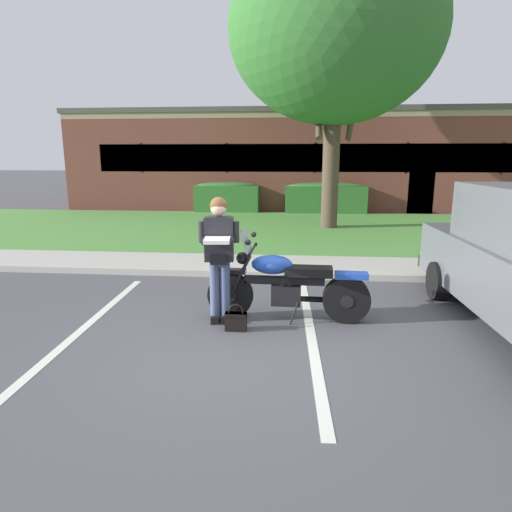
# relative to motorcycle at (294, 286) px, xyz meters

# --- Properties ---
(ground_plane) EXTENTS (140.00, 140.00, 0.00)m
(ground_plane) POSITION_rel_motorcycle_xyz_m (-0.61, -0.72, -0.49)
(ground_plane) COLOR #4C4C51
(curb_strip) EXTENTS (60.00, 0.20, 0.12)m
(curb_strip) POSITION_rel_motorcycle_xyz_m (-0.61, 2.18, -0.43)
(curb_strip) COLOR #B7B2A8
(curb_strip) RESTS_ON ground
(concrete_walk) EXTENTS (60.00, 1.50, 0.08)m
(concrete_walk) POSITION_rel_motorcycle_xyz_m (-0.61, 3.03, -0.45)
(concrete_walk) COLOR #B7B2A8
(concrete_walk) RESTS_ON ground
(grass_lawn) EXTENTS (60.00, 8.05, 0.06)m
(grass_lawn) POSITION_rel_motorcycle_xyz_m (-0.61, 7.81, -0.46)
(grass_lawn) COLOR #518E3D
(grass_lawn) RESTS_ON ground
(stall_stripe_0) EXTENTS (0.28, 4.40, 0.01)m
(stall_stripe_0) POSITION_rel_motorcycle_xyz_m (-2.75, -0.52, -0.49)
(stall_stripe_0) COLOR silver
(stall_stripe_0) RESTS_ON ground
(stall_stripe_1) EXTENTS (0.28, 4.40, 0.01)m
(stall_stripe_1) POSITION_rel_motorcycle_xyz_m (0.24, -0.52, -0.49)
(stall_stripe_1) COLOR silver
(stall_stripe_1) RESTS_ON ground
(motorcycle) EXTENTS (2.24, 0.82, 1.26)m
(motorcycle) POSITION_rel_motorcycle_xyz_m (0.00, 0.00, 0.00)
(motorcycle) COLOR black
(motorcycle) RESTS_ON ground
(rider_person) EXTENTS (0.53, 0.60, 1.70)m
(rider_person) POSITION_rel_motorcycle_xyz_m (-0.99, -0.19, 0.52)
(rider_person) COLOR black
(rider_person) RESTS_ON ground
(handbag) EXTENTS (0.28, 0.13, 0.36)m
(handbag) POSITION_rel_motorcycle_xyz_m (-0.73, -0.47, -0.34)
(handbag) COLOR black
(handbag) RESTS_ON ground
(shade_tree) EXTENTS (6.21, 6.21, 8.41)m
(shade_tree) POSITION_rel_motorcycle_xyz_m (1.02, 8.12, 5.27)
(shade_tree) COLOR #4C3D2D
(shade_tree) RESTS_ON ground
(hedge_left) EXTENTS (2.58, 0.90, 1.24)m
(hedge_left) POSITION_rel_motorcycle_xyz_m (-2.83, 12.01, 0.16)
(hedge_left) COLOR #336B2D
(hedge_left) RESTS_ON ground
(hedge_center_left) EXTENTS (3.18, 0.90, 1.24)m
(hedge_center_left) POSITION_rel_motorcycle_xyz_m (1.13, 12.01, 0.16)
(hedge_center_left) COLOR #336B2D
(hedge_center_left) RESTS_ON ground
(brick_building) EXTENTS (21.10, 11.49, 4.17)m
(brick_building) POSITION_rel_motorcycle_xyz_m (0.69, 17.95, 1.60)
(brick_building) COLOR brown
(brick_building) RESTS_ON ground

